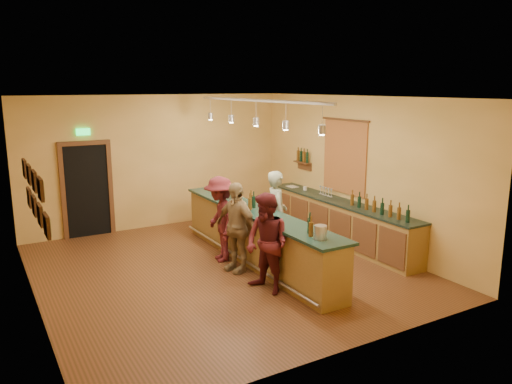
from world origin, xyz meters
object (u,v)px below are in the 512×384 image
bartender (277,214)px  customer_c (220,219)px  back_counter (340,221)px  tasting_bar (256,232)px  customer_b (236,227)px  customer_a (267,244)px  bar_stool (277,211)px

bartender → customer_c: size_ratio=1.04×
back_counter → bartender: bartender is taller
bartender → customer_c: (-1.10, 0.33, -0.03)m
back_counter → tasting_bar: size_ratio=0.89×
back_counter → bartender: size_ratio=2.59×
tasting_bar → customer_b: bearing=-159.1°
customer_c → back_counter: bearing=95.2°
customer_a → customer_b: same height
tasting_bar → back_counter: bearing=4.6°
tasting_bar → customer_a: size_ratio=3.02×
customer_c → bar_stool: size_ratio=2.24×
tasting_bar → bartender: bartender is taller
customer_c → customer_a: bearing=10.3°
back_counter → bartender: (-1.68, -0.06, 0.39)m
customer_b → customer_c: size_ratio=1.00×
tasting_bar → customer_c: 0.75m
tasting_bar → bar_stool: tasting_bar is taller
bartender → customer_a: (-1.11, -1.46, -0.03)m
customer_c → bar_stool: 1.97m
back_counter → bar_stool: 1.44m
customer_c → bartender: bearing=83.9°
bartender → customer_c: bearing=89.8°
customer_b → bar_stool: customer_b is taller
tasting_bar → customer_b: customer_b is taller
back_counter → customer_c: customer_c is taller
back_counter → bar_stool: (-0.98, 1.04, 0.12)m
customer_c → tasting_bar: bearing=61.2°
customer_c → bar_stool: bearing=123.9°
tasting_bar → bartender: (0.55, 0.12, 0.27)m
customer_b → bar_stool: bearing=112.1°
bartender → customer_a: 1.83m
bartender → customer_c: 1.15m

